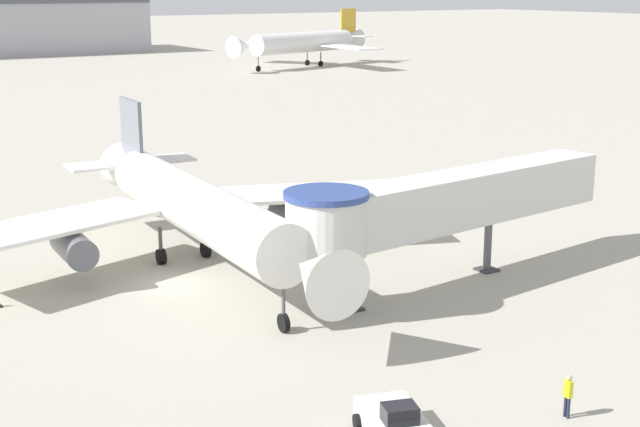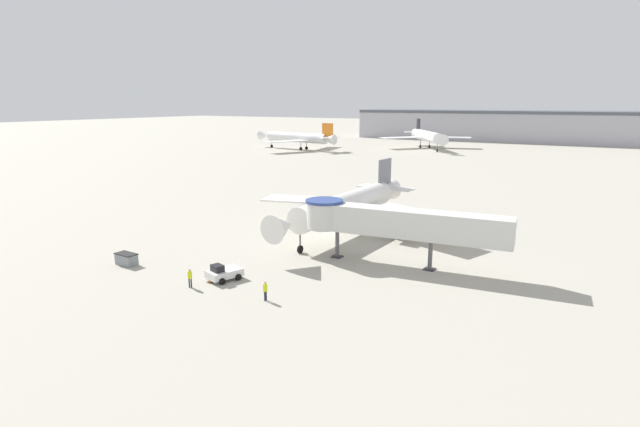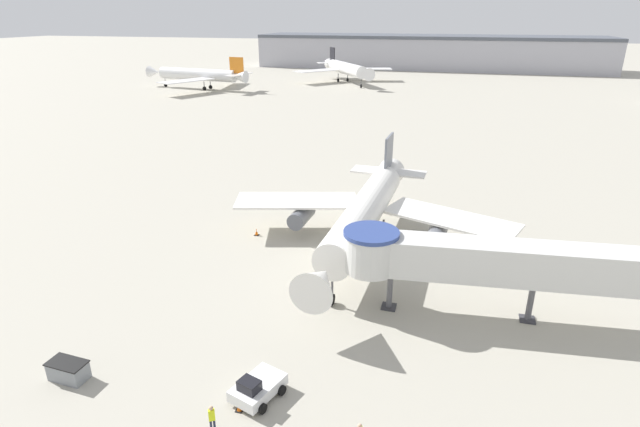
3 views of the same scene
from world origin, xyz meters
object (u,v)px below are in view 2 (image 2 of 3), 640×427
at_px(ground_crew_marshaller, 190,277).
at_px(service_container_gray, 126,259).
at_px(main_airplane, 349,205).
at_px(background_jet_black_tail, 427,136).
at_px(traffic_cone_port_wing, 277,220).
at_px(jet_bridge, 389,221).
at_px(ground_crew_wing_walker, 265,290).
at_px(background_jet_orange_tail, 299,138).
at_px(pushback_tug_white, 224,273).
at_px(traffic_cone_apron_front, 210,279).

bearing_deg(ground_crew_marshaller, service_container_gray, 141.38).
xyz_separation_m(main_airplane, background_jet_black_tail, (-29.23, 119.36, 0.85)).
relative_size(service_container_gray, traffic_cone_port_wing, 3.28).
height_order(jet_bridge, ground_crew_wing_walker, jet_bridge).
distance_m(jet_bridge, traffic_cone_port_wing, 22.91).
xyz_separation_m(ground_crew_wing_walker, background_jet_orange_tail, (-71.44, 116.93, 3.22)).
height_order(main_airplane, pushback_tug_white, main_airplane).
bearing_deg(background_jet_black_tail, ground_crew_marshaller, -113.40).
bearing_deg(traffic_cone_apron_front, ground_crew_wing_walker, -6.97).
bearing_deg(pushback_tug_white, background_jet_black_tail, 118.97).
bearing_deg(jet_bridge, service_container_gray, -155.38).
xyz_separation_m(jet_bridge, pushback_tug_white, (-11.70, -12.27, -3.90)).
distance_m(traffic_cone_apron_front, traffic_cone_port_wing, 24.16).
distance_m(jet_bridge, service_container_gray, 27.57).
bearing_deg(background_jet_orange_tail, ground_crew_wing_walker, 39.28).
distance_m(pushback_tug_white, background_jet_orange_tail, 131.94).
bearing_deg(ground_crew_marshaller, background_jet_black_tail, 69.58).
bearing_deg(traffic_cone_apron_front, main_airplane, 83.11).
height_order(service_container_gray, traffic_cone_apron_front, service_container_gray).
relative_size(ground_crew_marshaller, ground_crew_wing_walker, 1.03).
height_order(service_container_gray, background_jet_orange_tail, background_jet_orange_tail).
xyz_separation_m(jet_bridge, background_jet_orange_tail, (-76.65, 102.52, -0.39)).
bearing_deg(main_airplane, background_jet_black_tail, 106.26).
relative_size(traffic_cone_port_wing, ground_crew_marshaller, 0.43).
relative_size(traffic_cone_apron_front, ground_crew_marshaller, 0.39).
height_order(jet_bridge, traffic_cone_apron_front, jet_bridge).
bearing_deg(ground_crew_wing_walker, service_container_gray, -85.72).
bearing_deg(traffic_cone_port_wing, ground_crew_wing_walker, -56.91).
bearing_deg(pushback_tug_white, jet_bridge, 64.49).
distance_m(pushback_tug_white, traffic_cone_apron_front, 1.45).
relative_size(ground_crew_marshaller, background_jet_orange_tail, 0.05).
bearing_deg(jet_bridge, ground_crew_marshaller, -136.17).
distance_m(traffic_cone_apron_front, background_jet_orange_tail, 132.77).
relative_size(pushback_tug_white, traffic_cone_apron_front, 5.31).
relative_size(service_container_gray, background_jet_black_tail, 0.08).
xyz_separation_m(traffic_cone_apron_front, traffic_cone_port_wing, (-8.28, 22.70, 0.03)).
distance_m(main_airplane, jet_bridge, 13.49).
relative_size(traffic_cone_apron_front, traffic_cone_port_wing, 0.91).
bearing_deg(background_jet_black_tail, traffic_cone_port_wing, -114.89).
relative_size(main_airplane, jet_bridge, 1.35).
height_order(pushback_tug_white, traffic_cone_port_wing, pushback_tug_white).
distance_m(jet_bridge, ground_crew_wing_walker, 15.74).
bearing_deg(pushback_tug_white, service_container_gray, -154.07).
distance_m(main_airplane, ground_crew_marshaller, 25.29).
bearing_deg(background_jet_black_tail, pushback_tug_white, -112.68).
xyz_separation_m(traffic_cone_port_wing, background_jet_orange_tail, (-56.08, 93.36, 3.85)).
xyz_separation_m(pushback_tug_white, traffic_cone_apron_front, (-0.58, -1.27, -0.37)).
bearing_deg(background_jet_orange_tail, jet_bridge, 44.64).
xyz_separation_m(pushback_tug_white, ground_crew_wing_walker, (6.49, -2.14, 0.29)).
bearing_deg(background_jet_orange_tail, traffic_cone_apron_front, 36.86).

